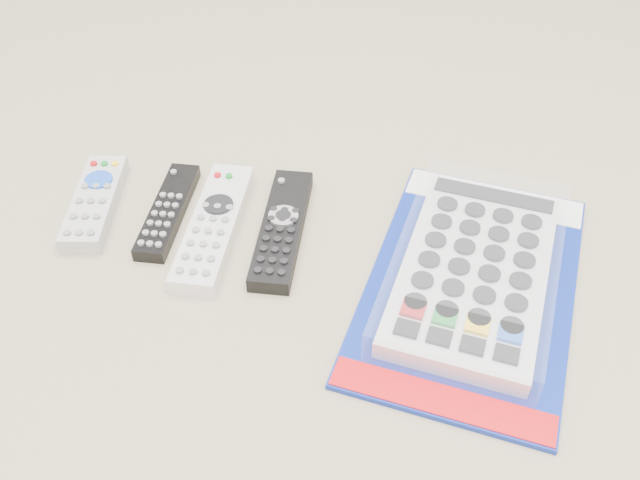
# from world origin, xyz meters

# --- Properties ---
(remote_small_grey) EXTENTS (0.07, 0.17, 0.03)m
(remote_small_grey) POSITION_xyz_m (-0.24, 0.05, 0.01)
(remote_small_grey) COLOR #A5A5A7
(remote_small_grey) RESTS_ON ground
(remote_slim_black) EXTENTS (0.04, 0.17, 0.02)m
(remote_slim_black) POSITION_xyz_m (-0.15, 0.04, 0.01)
(remote_slim_black) COLOR black
(remote_slim_black) RESTS_ON ground
(remote_silver_dvd) EXTENTS (0.06, 0.21, 0.02)m
(remote_silver_dvd) POSITION_xyz_m (-0.08, 0.02, 0.01)
(remote_silver_dvd) COLOR silver
(remote_silver_dvd) RESTS_ON ground
(remote_large_black) EXTENTS (0.05, 0.20, 0.02)m
(remote_large_black) POSITION_xyz_m (-0.00, 0.03, 0.01)
(remote_large_black) COLOR black
(remote_large_black) RESTS_ON ground
(jumbo_remote_packaged) EXTENTS (0.29, 0.40, 0.05)m
(jumbo_remote_packaged) POSITION_xyz_m (0.22, -0.03, 0.02)
(jumbo_remote_packaged) COLOR navy
(jumbo_remote_packaged) RESTS_ON ground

